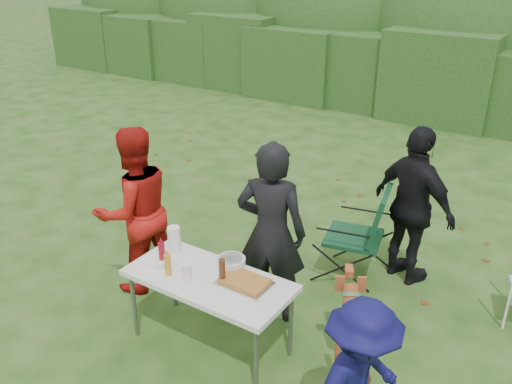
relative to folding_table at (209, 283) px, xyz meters
The scene contains 18 objects.
ground 0.81m from the folding_table, 143.14° to the left, with size 80.00×80.00×0.00m, color #1E4211.
hedge_row 8.27m from the folding_table, 92.38° to the left, with size 22.00×1.40×1.70m, color #23471C.
shrub_backdrop 9.91m from the folding_table, 92.00° to the left, with size 20.00×2.60×3.20m, color #3D6628.
folding_table is the anchor object (origin of this frame).
person_cook 0.77m from the folding_table, 73.66° to the left, with size 0.67×0.44×1.84m, color black.
person_red_jacket 1.31m from the folding_table, 163.26° to the left, with size 0.88×0.68×1.80m, color #A7140F.
person_black_puffy 2.37m from the folding_table, 61.50° to the left, with size 1.03×0.43×1.76m, color black.
dog 1.38m from the folding_table, ahead, with size 0.95×0.38×0.91m, color brown, non-canonical shape.
camping_chair 1.90m from the folding_table, 71.71° to the left, with size 0.68×0.68×1.08m, color #113D22, non-canonical shape.
food_tray 0.34m from the folding_table, 15.24° to the left, with size 0.45×0.30×0.02m, color #B7B7BA.
focaccia_bread 0.34m from the folding_table, 15.24° to the left, with size 0.40×0.26×0.04m, color #B1702E.
mustard_bottle 0.40m from the folding_table, 155.28° to the right, with size 0.06×0.06×0.20m, color orange.
ketchup_bottle 0.52m from the folding_table, behind, with size 0.06×0.06×0.22m, color maroon.
beer_bottle 0.23m from the folding_table, ahead, with size 0.06×0.06×0.24m, color #47230F.
paper_towel_roll 0.60m from the folding_table, 161.82° to the left, with size 0.12×0.12×0.26m, color white.
cup_stack 0.24m from the folding_table, 127.29° to the right, with size 0.08×0.08×0.18m, color white.
pasta_bowl 0.27m from the folding_table, 72.74° to the left, with size 0.26×0.26×0.10m, color silver.
plate_stack 0.56m from the folding_table, behind, with size 0.24×0.24×0.05m, color white.
Camera 1 is at (2.88, -3.37, 3.42)m, focal length 38.00 mm.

